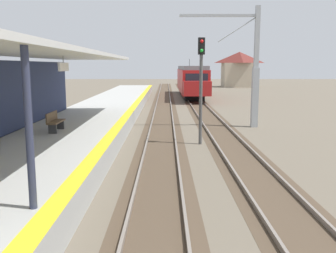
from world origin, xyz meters
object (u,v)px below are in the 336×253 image
object	(u,v)px
approaching_train	(191,79)
distant_trackside_house	(239,69)
rail_signal_post	(201,80)
platform_bench	(55,121)
catenary_pylon_far_side	(251,70)

from	to	relation	value
approaching_train	distant_trackside_house	world-z (taller)	distant_trackside_house
rail_signal_post	platform_bench	world-z (taller)	rail_signal_post
rail_signal_post	platform_bench	distance (m)	7.17
approaching_train	rail_signal_post	bearing A→B (deg)	-92.85
platform_bench	catenary_pylon_far_side	bearing A→B (deg)	32.94
approaching_train	platform_bench	size ratio (longest dim) A/B	12.25
approaching_train	catenary_pylon_far_side	xyz separation A→B (m)	(2.15, -23.98, 1.43)
rail_signal_post	catenary_pylon_far_side	bearing A→B (deg)	55.91
rail_signal_post	platform_bench	size ratio (longest dim) A/B	3.25
approaching_train	rail_signal_post	distance (m)	29.37
catenary_pylon_far_side	platform_bench	xyz separation A→B (m)	(-10.41, -6.74, -2.23)
catenary_pylon_far_side	distant_trackside_house	xyz separation A→B (m)	(8.17, 46.48, -0.27)
distant_trackside_house	rail_signal_post	bearing A→B (deg)	-102.81
rail_signal_post	catenary_pylon_far_side	xyz separation A→B (m)	(3.61, 5.33, 0.41)
platform_bench	distant_trackside_house	xyz separation A→B (m)	(18.58, 53.22, 1.96)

